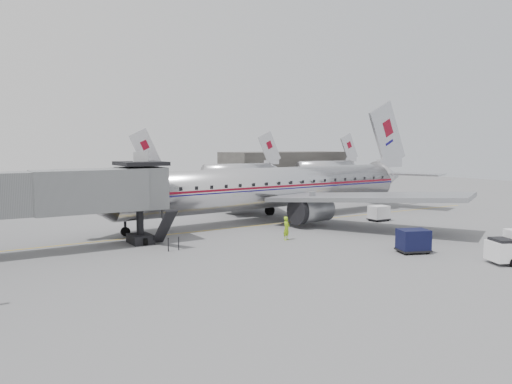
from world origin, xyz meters
The scene contains 11 objects.
ground centered at (0.00, 0.00, 0.00)m, with size 160.00×160.00×0.00m, color slate.
hangar centered at (45.00, 60.00, 3.00)m, with size 30.00×12.00×6.00m, color #33312E.
apron_line centered at (3.00, 6.00, 0.01)m, with size 0.15×60.00×0.01m, color gold.
jet_bridge centered at (-16.66, 3.67, 4.18)m, with size 21.00×6.20×7.10m.
distant_aircraft_near centered at (-1.79, 42.00, 2.73)m, with size 16.39×3.20×10.26m.
distant_aircraft_mid centered at (24.21, 46.00, 2.73)m, with size 16.39×3.20×10.26m.
distant_aircraft_far centered at (48.21, 50.00, 2.73)m, with size 16.39×3.20×10.26m.
airliner centered at (6.82, 8.47, 3.29)m, with size 41.34×38.20×13.07m.
baggage_cart_navy centered at (6.00, -10.00, 0.89)m, with size 2.56×2.27×1.67m.
baggage_cart_white centered at (14.92, 2.00, 0.81)m, with size 1.97×1.52×1.52m.
ramp_worker centered at (1.14, -1.34, 0.95)m, with size 0.69×0.45×1.90m, color #94CA17.
Camera 1 is at (-21.92, -33.66, 7.65)m, focal length 35.00 mm.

